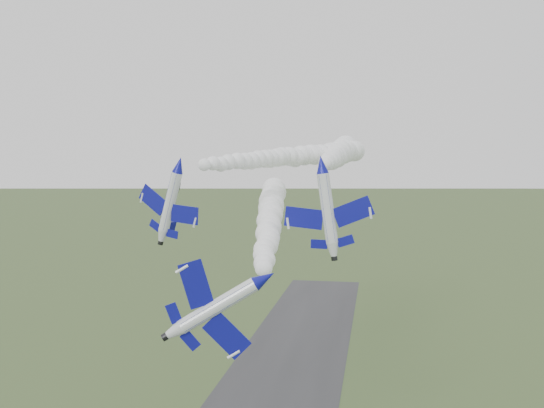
% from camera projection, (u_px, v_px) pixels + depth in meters
% --- Properties ---
extents(jet_lead, '(5.49, 12.05, 8.66)m').
position_uv_depth(jet_lead, '(265.00, 278.00, 56.22)').
color(jet_lead, silver).
extents(smoke_trail_jet_lead, '(18.33, 64.17, 4.66)m').
position_uv_depth(smoke_trail_jet_lead, '(270.00, 217.00, 91.36)').
color(smoke_trail_jet_lead, white).
extents(jet_pair_left, '(10.09, 12.17, 4.04)m').
position_uv_depth(jet_pair_left, '(179.00, 165.00, 80.49)').
color(jet_pair_left, silver).
extents(smoke_trail_jet_pair_left, '(26.77, 59.43, 4.62)m').
position_uv_depth(smoke_trail_jet_pair_left, '(297.00, 157.00, 110.13)').
color(smoke_trail_jet_pair_left, white).
extents(jet_pair_right, '(11.13, 13.54, 3.54)m').
position_uv_depth(jet_pair_right, '(321.00, 164.00, 76.67)').
color(jet_pair_right, silver).
extents(smoke_trail_jet_pair_right, '(6.41, 74.64, 5.70)m').
position_uv_depth(smoke_trail_jet_pair_right, '(339.00, 154.00, 116.38)').
color(smoke_trail_jet_pair_right, white).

